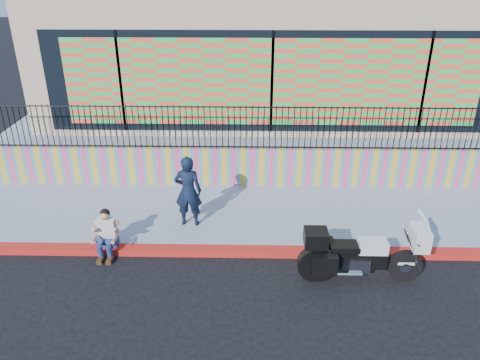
{
  "coord_description": "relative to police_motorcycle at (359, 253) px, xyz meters",
  "views": [
    {
      "loc": [
        -0.61,
        -8.69,
        5.99
      ],
      "look_at": [
        -0.82,
        1.2,
        1.26
      ],
      "focal_mm": 35.0,
      "sensor_mm": 36.0,
      "label": 1
    }
  ],
  "objects": [
    {
      "name": "seated_man",
      "position": [
        -5.33,
        0.75,
        -0.19
      ],
      "size": [
        0.54,
        0.71,
        1.06
      ],
      "color": "navy",
      "rests_on": "ground"
    },
    {
      "name": "storefront_building",
      "position": [
        -1.61,
        8.98,
        2.6
      ],
      "size": [
        14.0,
        8.06,
        4.0
      ],
      "color": "tan",
      "rests_on": "elevated_platform"
    },
    {
      "name": "metal_fence",
      "position": [
        -1.61,
        4.1,
        1.21
      ],
      "size": [
        15.8,
        0.04,
        1.2
      ],
      "primitive_type": null,
      "color": "black",
      "rests_on": "mural_wall"
    },
    {
      "name": "police_motorcycle",
      "position": [
        0.0,
        0.0,
        0.0
      ],
      "size": [
        2.47,
        0.82,
        1.54
      ],
      "color": "black",
      "rests_on": "ground"
    },
    {
      "name": "police_officer",
      "position": [
        -3.65,
        1.9,
        0.39
      ],
      "size": [
        0.66,
        0.45,
        1.76
      ],
      "primitive_type": "imported",
      "rotation": [
        0.0,
        0.0,
        3.09
      ],
      "color": "black",
      "rests_on": "sidewalk"
    },
    {
      "name": "elevated_platform",
      "position": [
        -1.61,
        9.2,
        -0.02
      ],
      "size": [
        16.0,
        10.0,
        1.25
      ],
      "primitive_type": "cube",
      "color": "gray",
      "rests_on": "ground"
    },
    {
      "name": "sidewalk",
      "position": [
        -1.61,
        2.5,
        -0.57
      ],
      "size": [
        16.0,
        3.0,
        0.15
      ],
      "primitive_type": "cube",
      "color": "gray",
      "rests_on": "ground"
    },
    {
      "name": "red_curb",
      "position": [
        -1.61,
        0.85,
        -0.57
      ],
      "size": [
        16.0,
        0.3,
        0.15
      ],
      "primitive_type": "cube",
      "color": "#AD0C1E",
      "rests_on": "ground"
    },
    {
      "name": "ground",
      "position": [
        -1.61,
        0.85,
        -0.64
      ],
      "size": [
        90.0,
        90.0,
        0.0
      ],
      "primitive_type": "plane",
      "color": "black",
      "rests_on": "ground"
    },
    {
      "name": "mural_wall",
      "position": [
        -1.61,
        4.1,
        0.06
      ],
      "size": [
        16.0,
        0.2,
        1.1
      ],
      "primitive_type": "cube",
      "color": "#F23F7E",
      "rests_on": "sidewalk"
    }
  ]
}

